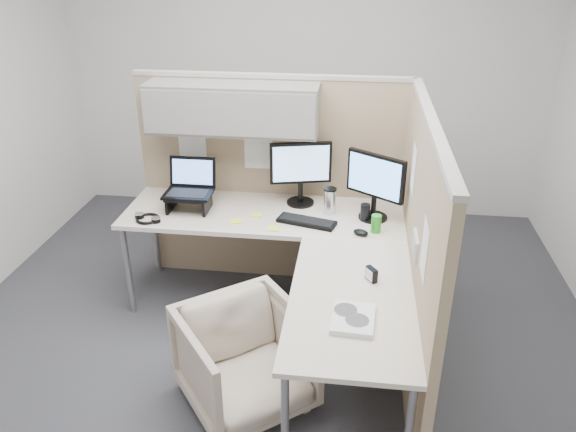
# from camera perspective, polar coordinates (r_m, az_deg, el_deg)

# --- Properties ---
(ground) EXTENTS (4.50, 4.50, 0.00)m
(ground) POSITION_cam_1_polar(r_m,az_deg,el_deg) (3.91, -1.96, -12.82)
(ground) COLOR #333438
(ground) RESTS_ON ground
(partition_back) EXTENTS (2.00, 0.36, 1.63)m
(partition_back) POSITION_cam_1_polar(r_m,az_deg,el_deg) (4.13, -3.37, 6.83)
(partition_back) COLOR tan
(partition_back) RESTS_ON ground
(partition_right) EXTENTS (0.07, 2.03, 1.63)m
(partition_right) POSITION_cam_1_polar(r_m,az_deg,el_deg) (3.38, 12.90, -3.56)
(partition_right) COLOR tan
(partition_right) RESTS_ON ground
(desk) EXTENTS (2.00, 1.98, 0.73)m
(desk) POSITION_cam_1_polar(r_m,az_deg,el_deg) (3.61, 0.14, -3.20)
(desk) COLOR beige
(desk) RESTS_ON ground
(office_chair) EXTENTS (0.90, 0.89, 0.68)m
(office_chair) POSITION_cam_1_polar(r_m,az_deg,el_deg) (3.29, -4.35, -13.95)
(office_chair) COLOR beige
(office_chair) RESTS_ON ground
(monitor_left) EXTENTS (0.44, 0.20, 0.47)m
(monitor_left) POSITION_cam_1_polar(r_m,az_deg,el_deg) (4.01, 1.30, 4.86)
(monitor_left) COLOR black
(monitor_left) RESTS_ON desk
(monitor_right) EXTENTS (0.38, 0.28, 0.47)m
(monitor_right) POSITION_cam_1_polar(r_m,az_deg,el_deg) (3.83, 8.85, 3.48)
(monitor_right) COLOR black
(monitor_right) RESTS_ON desk
(laptop_station) EXTENTS (0.33, 0.29, 0.35)m
(laptop_station) POSITION_cam_1_polar(r_m,az_deg,el_deg) (4.05, -9.97, 2.51)
(laptop_station) COLOR black
(laptop_station) RESTS_ON desk
(keyboard) EXTENTS (0.42, 0.23, 0.02)m
(keyboard) POSITION_cam_1_polar(r_m,az_deg,el_deg) (3.82, 1.90, -0.58)
(keyboard) COLOR black
(keyboard) RESTS_ON desk
(mouse) EXTENTS (0.12, 0.10, 0.04)m
(mouse) POSITION_cam_1_polar(r_m,az_deg,el_deg) (3.69, 7.41, -1.67)
(mouse) COLOR black
(mouse) RESTS_ON desk
(travel_mug) EXTENTS (0.09, 0.09, 0.19)m
(travel_mug) POSITION_cam_1_polar(r_m,az_deg,el_deg) (3.94, 4.28, 1.55)
(travel_mug) COLOR silver
(travel_mug) RESTS_ON desk
(soda_can_green) EXTENTS (0.07, 0.07, 0.12)m
(soda_can_green) POSITION_cam_1_polar(r_m,az_deg,el_deg) (3.73, 8.94, -0.76)
(soda_can_green) COLOR #268C1E
(soda_can_green) RESTS_ON desk
(soda_can_silver) EXTENTS (0.07, 0.07, 0.12)m
(soda_can_silver) POSITION_cam_1_polar(r_m,az_deg,el_deg) (3.87, 7.83, 0.36)
(soda_can_silver) COLOR black
(soda_can_silver) RESTS_ON desk
(sticky_note_b) EXTENTS (0.08, 0.08, 0.01)m
(sticky_note_b) POSITION_cam_1_polar(r_m,az_deg,el_deg) (3.75, -1.43, -1.28)
(sticky_note_b) COLOR #E7F540
(sticky_note_b) RESTS_ON desk
(sticky_note_d) EXTENTS (0.10, 0.10, 0.01)m
(sticky_note_d) POSITION_cam_1_polar(r_m,az_deg,el_deg) (3.94, -3.20, 0.11)
(sticky_note_d) COLOR #E7F540
(sticky_note_d) RESTS_ON desk
(sticky_note_a) EXTENTS (0.09, 0.09, 0.01)m
(sticky_note_a) POSITION_cam_1_polar(r_m,az_deg,el_deg) (3.86, -5.35, -0.54)
(sticky_note_a) COLOR #E7F540
(sticky_note_a) RESTS_ON desk
(headphones) EXTENTS (0.21, 0.21, 0.03)m
(headphones) POSITION_cam_1_polar(r_m,az_deg,el_deg) (3.98, -14.07, -0.23)
(headphones) COLOR black
(headphones) RESTS_ON desk
(paper_stack) EXTENTS (0.23, 0.28, 0.03)m
(paper_stack) POSITION_cam_1_polar(r_m,az_deg,el_deg) (2.89, 6.63, -10.33)
(paper_stack) COLOR white
(paper_stack) RESTS_ON desk
(desk_clock) EXTENTS (0.07, 0.08, 0.08)m
(desk_clock) POSITION_cam_1_polar(r_m,az_deg,el_deg) (3.21, 8.46, -5.88)
(desk_clock) COLOR black
(desk_clock) RESTS_ON desk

